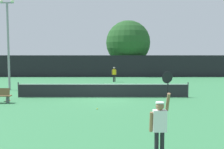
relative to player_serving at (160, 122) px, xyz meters
The scene contains 10 objects.
ground_plane 10.96m from the player_serving, 100.41° to the left, with size 120.00×120.00×0.00m, color #387F4C.
tennis_net 10.92m from the player_serving, 100.41° to the left, with size 11.96×0.08×1.07m.
perimeter_fence 27.54m from the player_serving, 94.10° to the left, with size 34.81×0.12×2.91m, color black.
player_serving is the anchor object (origin of this frame).
player_receiving 21.11m from the player_serving, 93.02° to the left, with size 0.57×0.23×1.60m.
tennis_ball 7.17m from the player_serving, 107.80° to the left, with size 0.07×0.07×0.07m, color #CCE033.
spare_racket 12.43m from the player_serving, 130.94° to the left, with size 0.28×0.52×0.04m.
light_pole 17.95m from the player_serving, 124.69° to the left, with size 1.18×0.28×7.56m.
large_tree 30.91m from the player_serving, 88.11° to the left, with size 6.46×6.46×7.98m.
parked_car_near 35.73m from the player_serving, 89.51° to the left, with size 2.11×4.29×1.69m.
Camera 1 is at (0.62, -17.82, 2.99)m, focal length 41.17 mm.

